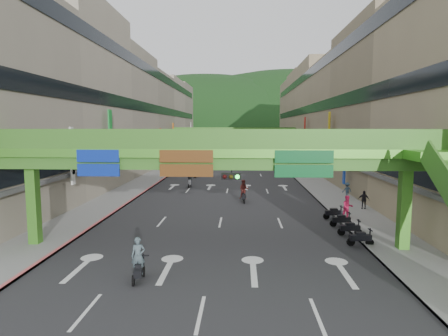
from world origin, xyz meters
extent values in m
plane|color=black|center=(0.00, 0.00, 0.00)|extent=(320.00, 320.00, 0.00)
cube|color=#28282B|center=(0.00, 50.00, 0.01)|extent=(18.00, 140.00, 0.02)
cube|color=gray|center=(-11.00, 50.00, 0.07)|extent=(4.00, 140.00, 0.15)
cube|color=gray|center=(11.00, 50.00, 0.07)|extent=(4.00, 140.00, 0.15)
cube|color=#CC5959|center=(-9.10, 50.00, 0.09)|extent=(0.20, 140.00, 0.18)
cube|color=gray|center=(9.10, 50.00, 0.09)|extent=(0.20, 140.00, 0.18)
cube|color=#9E937F|center=(-19.00, 50.00, 9.50)|extent=(12.00, 95.00, 19.00)
cube|color=black|center=(-12.95, 50.00, 4.20)|extent=(0.08, 90.25, 1.40)
cube|color=black|center=(-12.95, 50.00, 10.20)|extent=(0.08, 90.25, 1.40)
cube|color=black|center=(-12.95, 50.00, 16.20)|extent=(0.08, 90.25, 1.40)
cube|color=gray|center=(19.00, 50.00, 9.50)|extent=(12.00, 95.00, 19.00)
cube|color=black|center=(12.95, 50.00, 4.20)|extent=(0.08, 90.25, 1.40)
cube|color=black|center=(12.95, 50.00, 10.20)|extent=(0.08, 90.25, 1.40)
cube|color=black|center=(12.95, 50.00, 16.20)|extent=(0.08, 90.25, 1.40)
cube|color=#4C9E2D|center=(0.00, 6.00, 5.75)|extent=(28.00, 2.20, 0.50)
cube|color=#387223|center=(0.00, 6.00, 5.15)|extent=(28.00, 1.76, 0.70)
cube|color=#4C9E2D|center=(-11.00, 6.00, 2.40)|extent=(0.60, 0.60, 4.80)
cube|color=#4C9E2D|center=(11.00, 6.00, 2.40)|extent=(0.60, 0.60, 4.80)
cube|color=#387223|center=(0.00, 4.96, 6.55)|extent=(28.00, 0.12, 1.10)
cube|color=#387223|center=(0.00, 7.04, 6.55)|extent=(28.00, 0.12, 1.10)
cube|color=navy|center=(-6.50, 4.92, 5.15)|extent=(2.40, 0.12, 1.50)
cube|color=#593314|center=(-1.50, 4.92, 5.15)|extent=(3.00, 0.12, 1.50)
cube|color=#0C5926|center=(5.00, 4.92, 5.15)|extent=(3.20, 0.12, 1.50)
cube|color=black|center=(1.00, 4.77, 4.50)|extent=(1.10, 0.28, 0.35)
cube|color=#4C9E2D|center=(0.00, 65.00, 5.75)|extent=(28.00, 2.20, 0.50)
cube|color=#387223|center=(0.00, 65.00, 5.15)|extent=(28.00, 1.76, 0.70)
cube|color=#4C9E2D|center=(-11.00, 65.00, 2.40)|extent=(0.60, 0.60, 4.80)
cube|color=#4C9E2D|center=(11.00, 65.00, 2.40)|extent=(0.60, 0.60, 4.80)
cube|color=#387223|center=(0.00, 63.96, 6.55)|extent=(28.00, 0.12, 1.10)
cube|color=#387223|center=(0.00, 66.04, 6.55)|extent=(28.00, 0.12, 1.10)
ellipsoid|color=#1C4419|center=(-15.00, 160.00, 0.00)|extent=(168.00, 140.00, 112.00)
ellipsoid|color=#1C4419|center=(25.00, 180.00, 0.00)|extent=(208.00, 176.00, 128.00)
cylinder|color=black|center=(0.00, 30.00, 6.20)|extent=(26.00, 0.03, 0.03)
cone|color=red|center=(-12.50, 30.00, 5.95)|extent=(0.36, 0.36, 0.40)
cone|color=gold|center=(-10.23, 30.00, 5.95)|extent=(0.36, 0.36, 0.40)
cone|color=#193FB2|center=(-7.95, 30.00, 5.95)|extent=(0.36, 0.36, 0.40)
cone|color=silver|center=(-5.68, 30.00, 5.95)|extent=(0.36, 0.36, 0.40)
cone|color=#198C33|center=(-3.41, 30.00, 5.95)|extent=(0.36, 0.36, 0.40)
cone|color=orange|center=(-1.14, 30.00, 5.95)|extent=(0.36, 0.36, 0.40)
cone|color=red|center=(1.14, 30.00, 5.95)|extent=(0.36, 0.36, 0.40)
cone|color=gold|center=(3.41, 30.00, 5.95)|extent=(0.36, 0.36, 0.40)
cone|color=#193FB2|center=(5.68, 30.00, 5.95)|extent=(0.36, 0.36, 0.40)
cone|color=silver|center=(7.95, 30.00, 5.95)|extent=(0.36, 0.36, 0.40)
cone|color=#198C33|center=(10.23, 30.00, 5.95)|extent=(0.36, 0.36, 0.40)
cone|color=orange|center=(12.50, 30.00, 5.95)|extent=(0.36, 0.36, 0.40)
cube|color=black|center=(-3.24, 1.00, 0.55)|extent=(0.58, 1.34, 0.35)
cube|color=black|center=(-3.24, 1.00, 0.80)|extent=(0.39, 0.59, 0.18)
cube|color=black|center=(-3.14, 1.54, 1.05)|extent=(0.55, 0.16, 0.06)
cylinder|color=black|center=(-3.14, 1.54, 0.25)|extent=(0.19, 0.51, 0.50)
cylinder|color=black|center=(-3.34, 0.46, 0.25)|extent=(0.19, 0.51, 0.50)
imported|color=#415157|center=(-3.24, 1.00, 1.23)|extent=(0.71, 0.53, 1.76)
cube|color=black|center=(1.83, 19.63, 0.55)|extent=(0.44, 1.32, 0.35)
cube|color=black|center=(1.83, 19.63, 0.80)|extent=(0.34, 0.57, 0.18)
cube|color=black|center=(1.79, 20.18, 1.05)|extent=(0.55, 0.10, 0.06)
cylinder|color=black|center=(1.79, 20.18, 0.25)|extent=(0.13, 0.51, 0.50)
cylinder|color=black|center=(1.87, 19.08, 0.25)|extent=(0.13, 0.51, 0.50)
imported|color=maroon|center=(1.83, 19.63, 1.27)|extent=(0.94, 0.76, 1.84)
cube|color=#97969D|center=(-4.61, 28.55, 0.55)|extent=(0.49, 1.33, 0.35)
cube|color=#97969D|center=(-4.61, 28.55, 0.80)|extent=(0.36, 0.58, 0.18)
cube|color=#97969D|center=(-4.55, 29.09, 1.05)|extent=(0.55, 0.12, 0.06)
cylinder|color=black|center=(-4.55, 29.09, 0.25)|extent=(0.16, 0.51, 0.50)
cylinder|color=black|center=(-4.67, 28.00, 0.25)|extent=(0.16, 0.51, 0.50)
imported|color=#2A3040|center=(-4.61, 28.55, 1.27)|extent=(1.12, 0.57, 1.84)
cube|color=maroon|center=(-5.00, 37.11, 0.55)|extent=(0.51, 1.33, 0.35)
cube|color=maroon|center=(-5.00, 37.11, 0.80)|extent=(0.37, 0.58, 0.18)
cube|color=maroon|center=(-5.07, 37.66, 1.05)|extent=(0.55, 0.13, 0.06)
cylinder|color=black|center=(-5.07, 37.66, 0.25)|extent=(0.16, 0.51, 0.50)
cylinder|color=black|center=(-4.94, 36.57, 0.25)|extent=(0.16, 0.51, 0.50)
imported|color=#383A3E|center=(-5.00, 37.11, 1.15)|extent=(0.84, 0.60, 1.60)
cube|color=black|center=(8.80, 6.70, 0.55)|extent=(1.32, 0.46, 0.35)
cube|color=black|center=(8.80, 6.70, 0.80)|extent=(0.57, 0.35, 0.18)
cube|color=black|center=(9.35, 6.65, 1.05)|extent=(0.11, 0.55, 0.06)
cylinder|color=black|center=(9.35, 6.65, 0.25)|extent=(0.51, 0.14, 0.50)
cylinder|color=black|center=(8.25, 6.75, 0.25)|extent=(0.51, 0.14, 0.50)
cube|color=black|center=(8.80, 8.90, 0.55)|extent=(1.32, 0.46, 0.35)
cube|color=black|center=(8.80, 8.90, 0.80)|extent=(0.57, 0.35, 0.18)
cube|color=black|center=(9.35, 8.85, 1.05)|extent=(0.11, 0.55, 0.06)
cylinder|color=black|center=(9.35, 8.85, 0.25)|extent=(0.51, 0.14, 0.50)
cylinder|color=black|center=(8.25, 8.95, 0.25)|extent=(0.51, 0.14, 0.50)
cube|color=black|center=(8.80, 11.10, 0.55)|extent=(1.32, 0.46, 0.35)
cube|color=black|center=(8.80, 11.10, 0.80)|extent=(0.57, 0.35, 0.18)
cube|color=black|center=(9.35, 11.05, 1.05)|extent=(0.11, 0.55, 0.06)
cylinder|color=black|center=(9.35, 11.05, 0.25)|extent=(0.51, 0.14, 0.50)
cylinder|color=black|center=(8.25, 11.15, 0.25)|extent=(0.51, 0.14, 0.50)
cube|color=black|center=(8.80, 13.30, 0.55)|extent=(1.32, 0.46, 0.35)
cube|color=black|center=(8.80, 13.30, 0.80)|extent=(0.57, 0.35, 0.18)
cube|color=black|center=(9.35, 13.25, 1.05)|extent=(0.11, 0.55, 0.06)
cylinder|color=black|center=(9.35, 13.25, 0.25)|extent=(0.51, 0.14, 0.50)
cylinder|color=black|center=(8.25, 13.35, 0.25)|extent=(0.51, 0.14, 0.50)
imported|color=gray|center=(-6.18, 60.58, 0.62)|extent=(1.88, 3.91, 1.24)
imported|color=orange|center=(1.71, 62.81, 0.72)|extent=(1.98, 4.35, 1.45)
imported|color=#BD1B48|center=(9.80, 13.10, 0.90)|extent=(0.96, 0.80, 1.80)
imported|color=black|center=(12.20, 16.73, 0.79)|extent=(1.00, 0.70, 1.58)
imported|color=#31475E|center=(12.20, 21.89, 0.77)|extent=(0.81, 0.62, 1.53)
camera|label=1|loc=(1.55, -15.70, 7.23)|focal=30.00mm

